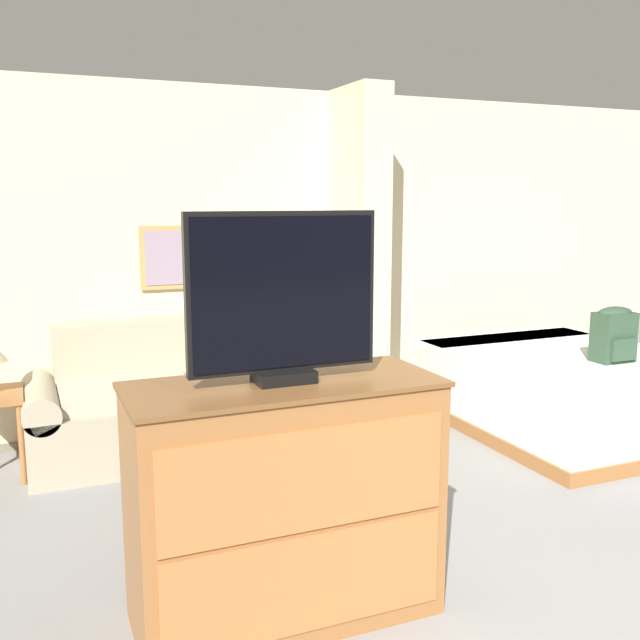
% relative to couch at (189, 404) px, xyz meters
% --- Properties ---
extents(wall_back, '(7.33, 0.16, 2.60)m').
position_rel_couch_xyz_m(wall_back, '(1.06, 0.48, 0.97)').
color(wall_back, beige).
rests_on(wall_back, ground_plane).
extents(wall_partition_pillar, '(0.24, 0.64, 2.60)m').
position_rel_couch_xyz_m(wall_partition_pillar, '(1.38, 0.10, 0.98)').
color(wall_partition_pillar, beige).
rests_on(wall_partition_pillar, ground_plane).
extents(couch, '(2.20, 0.84, 0.90)m').
position_rel_couch_xyz_m(couch, '(0.00, 0.00, 0.00)').
color(couch, tan).
rests_on(couch, ground_plane).
extents(coffee_table, '(0.70, 0.51, 0.44)m').
position_rel_couch_xyz_m(coffee_table, '(0.05, -1.09, 0.07)').
color(coffee_table, '#996033').
rests_on(coffee_table, ground_plane).
extents(tv_dresser, '(1.29, 0.55, 1.03)m').
position_rel_couch_xyz_m(tv_dresser, '(-0.08, -2.24, 0.20)').
color(tv_dresser, '#996033').
rests_on(tv_dresser, ground_plane).
extents(tv, '(0.79, 0.16, 0.69)m').
position_rel_couch_xyz_m(tv, '(-0.08, -2.24, 1.06)').
color(tv, black).
rests_on(tv, tv_dresser).
extents(bed, '(1.74, 2.02, 0.57)m').
position_rel_couch_xyz_m(bed, '(2.85, -0.63, -0.03)').
color(bed, '#996033').
rests_on(bed, ground_plane).
extents(backpack, '(0.30, 0.21, 0.41)m').
position_rel_couch_xyz_m(backpack, '(2.98, -0.96, 0.46)').
color(backpack, '#2D4733').
rests_on(backpack, bed).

